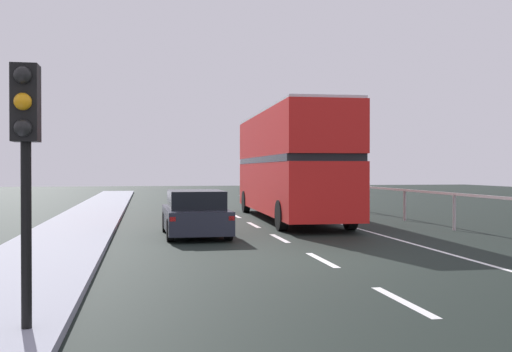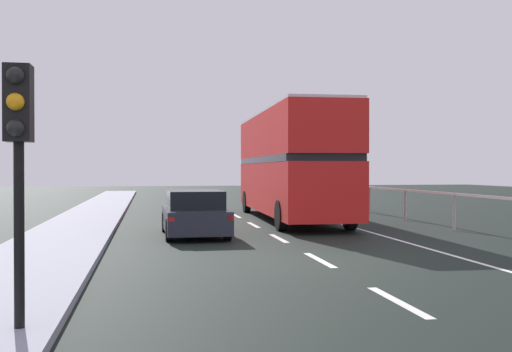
{
  "view_description": "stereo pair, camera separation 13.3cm",
  "coord_description": "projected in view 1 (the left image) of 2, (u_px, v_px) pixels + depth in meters",
  "views": [
    {
      "loc": [
        -3.83,
        -12.95,
        2.0
      ],
      "look_at": [
        0.12,
        8.4,
        1.76
      ],
      "focal_mm": 42.21,
      "sensor_mm": 36.0,
      "label": 1
    },
    {
      "loc": [
        -3.7,
        -12.97,
        2.0
      ],
      "look_at": [
        0.12,
        8.4,
        1.76
      ],
      "focal_mm": 42.21,
      "sensor_mm": 36.0,
      "label": 2
    }
  ],
  "objects": [
    {
      "name": "ground_plane",
      "position": [
        319.0,
        261.0,
        13.45
      ],
      "size": [
        75.49,
        120.0,
        0.1
      ],
      "primitive_type": "cube",
      "color": "black"
    },
    {
      "name": "double_decker_bus_red",
      "position": [
        290.0,
        162.0,
        23.7
      ],
      "size": [
        2.86,
        11.55,
        4.26
      ],
      "rotation": [
        0.0,
        0.0,
        -0.03
      ],
      "color": "red",
      "rests_on": "ground"
    },
    {
      "name": "traffic_signal_pole",
      "position": [
        25.0,
        131.0,
        6.97
      ],
      "size": [
        0.3,
        0.42,
        3.08
      ],
      "color": "black",
      "rests_on": "near_sidewalk_kerb"
    },
    {
      "name": "near_sidewalk_kerb",
      "position": [
        36.0,
        263.0,
        12.35
      ],
      "size": [
        2.55,
        80.0,
        0.14
      ],
      "primitive_type": "cube",
      "color": "gray",
      "rests_on": "ground"
    },
    {
      "name": "hatchback_car_near",
      "position": [
        195.0,
        214.0,
        17.97
      ],
      "size": [
        1.87,
        4.04,
        1.37
      ],
      "rotation": [
        0.0,
        0.0,
        0.02
      ],
      "color": "#232531",
      "rests_on": "ground"
    },
    {
      "name": "bridge_side_railing",
      "position": [
        405.0,
        195.0,
        23.4
      ],
      "size": [
        0.1,
        42.0,
        1.23
      ],
      "color": "#BCABAE",
      "rests_on": "ground"
    },
    {
      "name": "lane_paint_markings",
      "position": [
        302.0,
        223.0,
        22.33
      ],
      "size": [
        3.37,
        46.0,
        0.01
      ],
      "color": "silver",
      "rests_on": "ground"
    }
  ]
}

